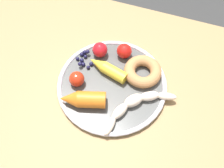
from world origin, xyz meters
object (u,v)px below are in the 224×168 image
at_px(banana, 135,105).
at_px(carrot_orange, 82,99).
at_px(tomato_mid, 77,79).
at_px(tomato_far, 124,51).
at_px(dining_table, 101,113).
at_px(carrot_yellow, 107,69).
at_px(donut, 143,71).
at_px(plate, 112,85).
at_px(tomato_near, 100,50).
at_px(blueberry_pile, 84,59).

bearing_deg(banana, carrot_orange, -165.33).
relative_size(carrot_orange, tomato_mid, 3.04).
bearing_deg(banana, tomato_far, 117.67).
bearing_deg(tomato_mid, dining_table, -7.98).
xyz_separation_m(carrot_yellow, donut, (0.09, 0.02, -0.00)).
height_order(banana, donut, same).
height_order(plate, tomato_mid, tomato_mid).
distance_m(carrot_orange, donut, 0.18).
relative_size(carrot_yellow, donut, 1.18).
height_order(dining_table, carrot_orange, carrot_orange).
distance_m(plate, tomato_far, 0.10).
bearing_deg(tomato_mid, tomato_far, 54.80).
relative_size(tomato_near, tomato_mid, 1.05).
bearing_deg(plate, carrot_yellow, 127.19).
relative_size(donut, tomato_far, 2.39).
distance_m(plate, donut, 0.09).
bearing_deg(tomato_near, blueberry_pile, -134.76).
bearing_deg(carrot_yellow, blueberry_pile, 168.85).
xyz_separation_m(blueberry_pile, tomato_near, (0.04, 0.04, 0.01)).
distance_m(donut, tomato_far, 0.08).
bearing_deg(blueberry_pile, carrot_orange, -69.01).
bearing_deg(plate, donut, 39.28).
xyz_separation_m(carrot_yellow, blueberry_pile, (-0.08, 0.01, -0.01)).
bearing_deg(carrot_orange, banana, 14.67).
relative_size(tomato_near, tomato_far, 1.00).
height_order(plate, carrot_orange, carrot_orange).
bearing_deg(banana, plate, 150.34).
distance_m(banana, blueberry_pile, 0.20).
xyz_separation_m(banana, carrot_orange, (-0.13, -0.03, 0.01)).
bearing_deg(tomato_near, carrot_orange, -85.45).
relative_size(dining_table, plate, 3.26).
height_order(plate, tomato_far, tomato_far).
bearing_deg(tomato_far, tomato_mid, -125.20).
bearing_deg(carrot_orange, donut, 48.20).
bearing_deg(plate, tomato_far, 89.13).
relative_size(blueberry_pile, tomato_far, 1.38).
relative_size(tomato_mid, tomato_far, 0.95).
height_order(dining_table, tomato_far, tomato_far).
relative_size(banana, blueberry_pile, 2.79).
height_order(banana, tomato_near, tomato_near).
relative_size(carrot_yellow, tomato_far, 2.82).
bearing_deg(blueberry_pile, dining_table, -47.40).
bearing_deg(dining_table, blueberry_pile, 132.60).
xyz_separation_m(plate, donut, (0.07, 0.06, 0.02)).
distance_m(tomato_near, tomato_far, 0.07).
xyz_separation_m(carrot_yellow, tomato_near, (-0.04, 0.05, 0.01)).
bearing_deg(dining_table, carrot_yellow, 91.09).
distance_m(carrot_yellow, tomato_far, 0.07).
relative_size(banana, donut, 1.62).
bearing_deg(tomato_near, tomato_mid, -102.65).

